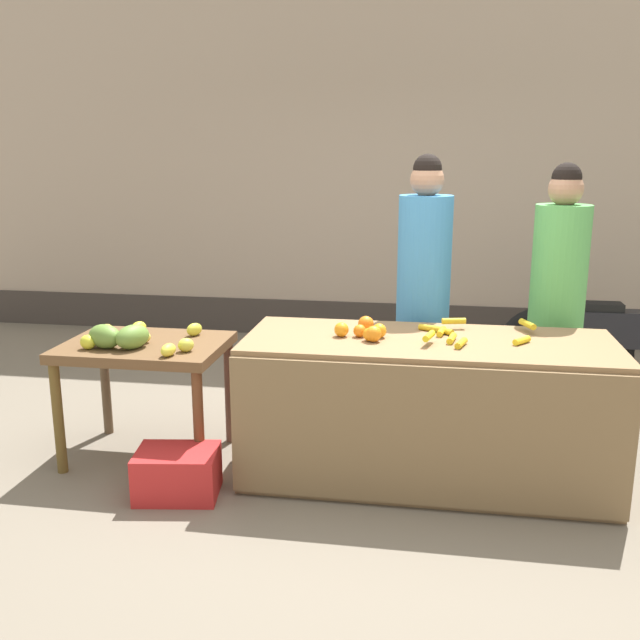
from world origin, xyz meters
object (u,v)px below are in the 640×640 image
(vendor_woman_blue_shirt, at_px, (423,298))
(vendor_woman_green_shirt, at_px, (556,306))
(produce_crate, at_px, (177,473))
(produce_sack, at_px, (293,375))
(parked_motorcycle, at_px, (603,341))

(vendor_woman_blue_shirt, distance_m, vendor_woman_green_shirt, 0.83)
(produce_crate, distance_m, produce_sack, 1.40)
(vendor_woman_blue_shirt, distance_m, produce_crate, 1.87)
(parked_motorcycle, bearing_deg, vendor_woman_blue_shirt, -141.55)
(vendor_woman_blue_shirt, distance_m, parked_motorcycle, 1.85)
(parked_motorcycle, bearing_deg, produce_crate, -140.30)
(vendor_woman_green_shirt, distance_m, produce_sack, 1.85)
(vendor_woman_blue_shirt, bearing_deg, parked_motorcycle, 38.45)
(produce_crate, bearing_deg, parked_motorcycle, 39.70)
(vendor_woman_green_shirt, height_order, produce_crate, vendor_woman_green_shirt)
(produce_crate, relative_size, produce_sack, 0.78)
(vendor_woman_blue_shirt, bearing_deg, produce_crate, -139.00)
(vendor_woman_blue_shirt, xyz_separation_m, produce_crate, (-1.28, -1.11, -0.79))
(parked_motorcycle, xyz_separation_m, produce_sack, (-2.29, -0.87, -0.12))
(vendor_woman_blue_shirt, xyz_separation_m, produce_sack, (-0.91, 0.23, -0.64))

